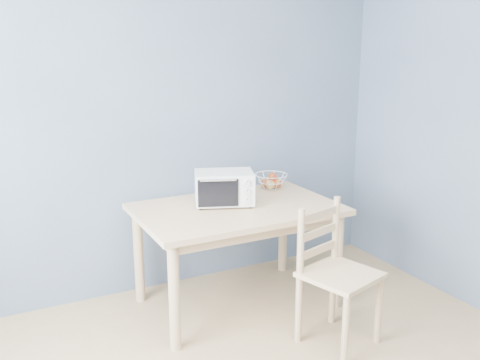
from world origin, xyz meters
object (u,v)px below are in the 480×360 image
toaster_oven (222,187)px  fruit_basket (271,181)px  dining_table (237,220)px  dining_chair (335,276)px

toaster_oven → fruit_basket: size_ratio=1.75×
dining_table → dining_chair: 0.82m
dining_table → fruit_basket: (0.45, 0.30, 0.16)m
toaster_oven → dining_chair: 1.00m
dining_chair → dining_table: bearing=97.9°
dining_table → toaster_oven: size_ratio=2.92×
toaster_oven → dining_table: bearing=-29.9°
dining_table → fruit_basket: bearing=33.4°
dining_table → dining_chair: dining_chair is taller
toaster_oven → dining_chair: (0.40, -0.81, -0.43)m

